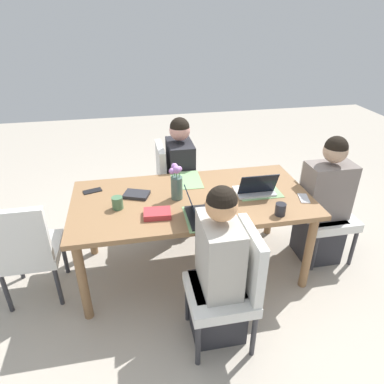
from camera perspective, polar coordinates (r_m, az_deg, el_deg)
The scene contains 22 objects.
ground_plane at distance 3.25m, azimuth -0.00°, elevation -12.34°, with size 10.00×10.00×0.00m, color #B2A899.
dining_table at distance 2.86m, azimuth -0.00°, elevation -2.25°, with size 1.94×0.96×0.74m.
chair_head_left_left_near at distance 3.41m, azimuth 21.00°, elevation -2.08°, with size 0.44×0.44×0.90m.
person_head_left_left_near at distance 3.31m, azimuth 20.83°, elevation -2.43°, with size 0.40×0.36×1.19m.
chair_near_left_mid at distance 3.62m, azimuth -3.20°, elevation 1.72°, with size 0.44×0.44×0.90m.
person_near_left_mid at distance 3.56m, azimuth -1.89°, elevation 1.79°, with size 0.36×0.40×1.19m.
chair_far_left_far at distance 2.39m, azimuth 6.49°, elevation -14.58°, with size 0.44×0.44×0.90m.
person_far_left_far at distance 2.40m, azimuth 4.35°, elevation -13.42°, with size 0.36×0.40×1.19m.
chair_head_right_right_near at distance 2.94m, azimuth -25.54°, elevation -8.32°, with size 0.44×0.44×0.90m.
flower_vase at distance 2.75m, azimuth -2.58°, elevation 1.54°, with size 0.11×0.11×0.30m.
placemat_head_left_left_near at distance 2.95m, azimuth 10.85°, elevation 0.04°, with size 0.36×0.26×0.00m, color #7FAD70.
placemat_near_left_mid at distance 3.10m, azimuth -0.94°, elevation 2.00°, with size 0.36×0.26×0.00m, color #7FAD70.
placemat_far_left_far at distance 2.56m, azimuth 1.80°, elevation -4.25°, with size 0.36×0.26×0.00m, color #7FAD70.
laptop_far_left_far at distance 2.53m, azimuth 1.26°, elevation -3.53°, with size 0.22×0.32×0.21m.
laptop_head_left_left_near at distance 2.91m, azimuth 10.38°, elevation 0.48°, with size 0.32×0.22×0.20m.
coffee_mug_near_left at distance 2.65m, azimuth 14.36°, elevation -2.79°, with size 0.08×0.08×0.09m, color #232328.
coffee_mug_near_right at distance 2.76m, azimuth 3.83°, elevation -0.65°, with size 0.08×0.08×0.09m, color #DBC64C.
coffee_mug_centre_left at distance 2.71m, azimuth -12.17°, elevation -1.76°, with size 0.08×0.08×0.10m, color #47704C.
book_red_cover at distance 2.58m, azimuth -5.73°, elevation -3.56°, with size 0.20×0.14×0.04m, color #B73338.
book_blue_cover at distance 2.87m, azimuth -9.12°, elevation -0.41°, with size 0.20×0.14×0.03m, color #28282D.
phone_black at distance 3.03m, azimuth -16.06°, elevation 0.16°, with size 0.15×0.07×0.01m, color black.
phone_silver at distance 2.94m, azimuth 17.92°, elevation -1.00°, with size 0.15×0.07×0.01m, color silver.
Camera 1 is at (0.47, 2.41, 2.13)m, focal length 32.40 mm.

